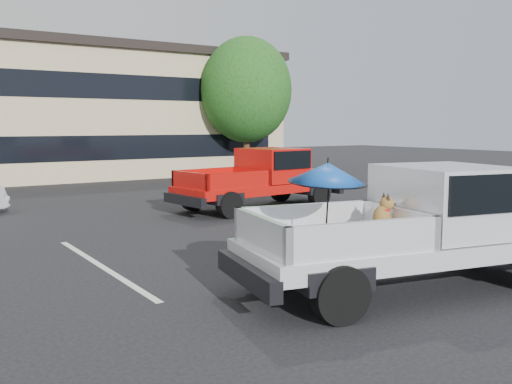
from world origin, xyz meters
TOP-DOWN VIEW (x-y plane):
  - ground at (0.00, 0.00)m, footprint 90.00×90.00m
  - stripe_left at (-3.00, 2.00)m, footprint 0.12×5.00m
  - stripe_right at (3.00, 2.00)m, footprint 0.12×5.00m
  - motel_building at (2.00, 20.99)m, footprint 20.40×8.40m
  - tree_right at (9.00, 16.00)m, footprint 4.46×4.46m
  - tree_back at (6.00, 24.00)m, footprint 4.68×4.68m
  - silver_pickup at (0.86, -2.07)m, footprint 5.97×3.06m
  - red_pickup at (3.64, 6.39)m, footprint 5.63×2.47m

SIDE VIEW (x-z plane):
  - ground at x=0.00m, z-range 0.00..0.00m
  - stripe_left at x=-3.00m, z-range 0.00..0.01m
  - stripe_right at x=3.00m, z-range 0.00..0.01m
  - red_pickup at x=3.64m, z-range 0.08..1.88m
  - silver_pickup at x=0.86m, z-range 0.02..2.08m
  - motel_building at x=2.00m, z-range 0.06..6.36m
  - tree_right at x=9.00m, z-range 0.82..7.60m
  - tree_back at x=6.00m, z-range 0.86..7.97m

